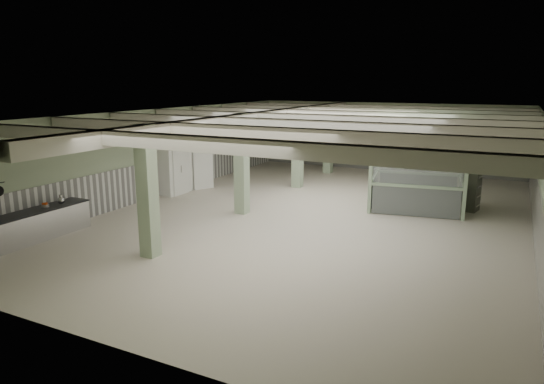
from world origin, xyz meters
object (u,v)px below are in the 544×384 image
at_px(filing_cabinet, 472,191).
at_px(prep_counter, 19,230).
at_px(walkin_cooler, 183,165).
at_px(guard_booth, 419,159).

bearing_deg(filing_cabinet, prep_counter, -127.13).
bearing_deg(walkin_cooler, prep_counter, -89.40).
height_order(prep_counter, filing_cabinet, filing_cabinet).
height_order(walkin_cooler, filing_cabinet, walkin_cooler).
distance_m(walkin_cooler, filing_cabinet, 11.74).
xyz_separation_m(walkin_cooler, guard_booth, (9.65, 1.59, 0.69)).
relative_size(prep_counter, filing_cabinet, 3.17).
relative_size(walkin_cooler, guard_booth, 0.66).
bearing_deg(guard_booth, filing_cabinet, 5.02).
bearing_deg(filing_cabinet, guard_booth, -154.52).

